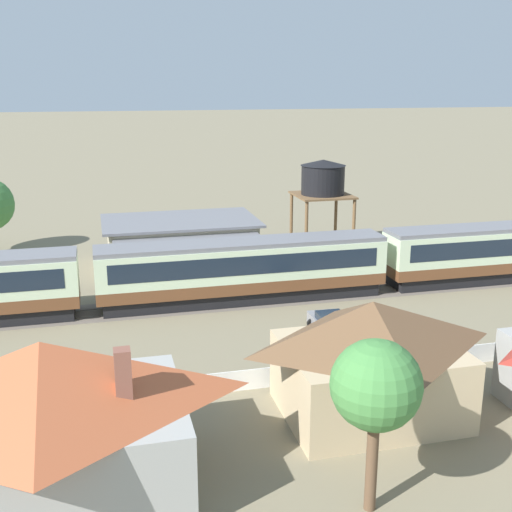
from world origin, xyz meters
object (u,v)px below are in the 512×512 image
object	(u,v)px
passenger_train	(247,268)
cottage_brown_roof	(370,357)
cottage_terracotta_roof	(46,417)
water_tower	(323,180)
yard_tree_1	(376,386)
station_building	(181,242)
parked_car_grey	(332,325)

from	to	relation	value
passenger_train	cottage_brown_roof	size ratio (longest dim) A/B	7.46
cottage_brown_roof	cottage_terracotta_roof	bearing A→B (deg)	-169.32
water_tower	yard_tree_1	bearing A→B (deg)	-107.00
cottage_brown_roof	station_building	bearing A→B (deg)	100.37
passenger_train	cottage_brown_roof	xyz separation A→B (m)	(1.69, -16.48, 0.43)
station_building	yard_tree_1	bearing A→B (deg)	-86.17
water_tower	cottage_terracotta_roof	bearing A→B (deg)	-125.04
parked_car_grey	yard_tree_1	bearing A→B (deg)	165.50
station_building	parked_car_grey	size ratio (longest dim) A/B	2.94
cottage_brown_roof	yard_tree_1	xyz separation A→B (m)	(-2.67, -6.24, 1.94)
station_building	cottage_terracotta_roof	size ratio (longest dim) A/B	1.19
cottage_brown_roof	parked_car_grey	distance (m)	9.57
passenger_train	station_building	size ratio (longest dim) A/B	4.92
yard_tree_1	cottage_brown_roof	bearing A→B (deg)	66.81
passenger_train	yard_tree_1	bearing A→B (deg)	-92.49
station_building	cottage_brown_roof	world-z (taller)	cottage_brown_roof
parked_car_grey	water_tower	bearing A→B (deg)	-16.53
water_tower	cottage_terracotta_roof	distance (m)	37.20
water_tower	yard_tree_1	size ratio (longest dim) A/B	1.28
passenger_train	parked_car_grey	xyz separation A→B (m)	(3.39, -7.32, -1.73)
water_tower	station_building	bearing A→B (deg)	-174.76
station_building	cottage_brown_roof	bearing A→B (deg)	-79.63
passenger_train	cottage_terracotta_roof	size ratio (longest dim) A/B	5.83
passenger_train	water_tower	size ratio (longest dim) A/B	7.55
passenger_train	yard_tree_1	size ratio (longest dim) A/B	9.64
passenger_train	cottage_brown_roof	distance (m)	16.57
cottage_brown_roof	water_tower	bearing A→B (deg)	74.46
water_tower	yard_tree_1	xyz separation A→B (m)	(-10.40, -34.02, -1.64)
passenger_train	parked_car_grey	bearing A→B (deg)	-65.12
water_tower	cottage_terracotta_roof	size ratio (longest dim) A/B	0.77
cottage_brown_roof	yard_tree_1	distance (m)	7.06
cottage_terracotta_roof	parked_car_grey	distance (m)	19.39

